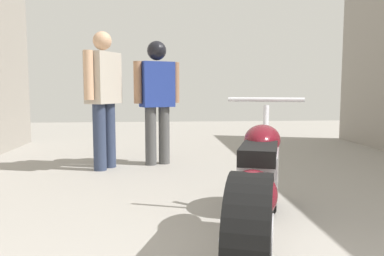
# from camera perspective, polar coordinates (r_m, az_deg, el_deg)

# --- Properties ---
(ground_plane) EXTENTS (15.95, 15.95, 0.00)m
(ground_plane) POSITION_cam_1_polar(r_m,az_deg,el_deg) (4.15, 3.81, -8.59)
(ground_plane) COLOR gray
(motorcycle_maroon_cruiser) EXTENTS (0.92, 2.02, 0.97)m
(motorcycle_maroon_cruiser) POSITION_cam_1_polar(r_m,az_deg,el_deg) (2.59, 9.91, -8.40)
(motorcycle_maroon_cruiser) COLOR black
(motorcycle_maroon_cruiser) RESTS_ON ground_plane
(mechanic_in_blue) EXTENTS (0.44, 0.67, 1.75)m
(mechanic_in_blue) POSITION_cam_1_polar(r_m,az_deg,el_deg) (5.03, -13.01, 5.21)
(mechanic_in_blue) COLOR #2D3851
(mechanic_in_blue) RESTS_ON ground_plane
(mechanic_with_helmet) EXTENTS (0.64, 0.38, 1.67)m
(mechanic_with_helmet) POSITION_cam_1_polar(r_m,az_deg,el_deg) (5.22, -5.21, 5.46)
(mechanic_with_helmet) COLOR #4C4C4C
(mechanic_with_helmet) RESTS_ON ground_plane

